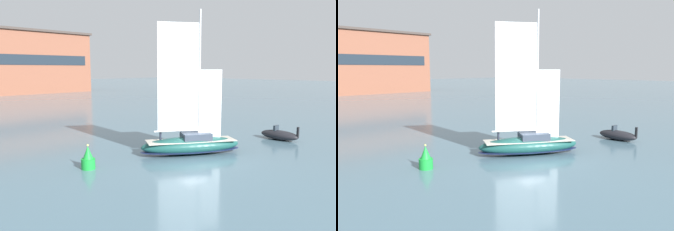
# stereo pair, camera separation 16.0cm
# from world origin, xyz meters

# --- Properties ---
(ground_plane) EXTENTS (400.00, 400.00, 0.00)m
(ground_plane) POSITION_xyz_m (0.00, 0.00, 0.00)
(ground_plane) COLOR slate
(waterfront_building) EXTENTS (43.31, 17.18, 19.76)m
(waterfront_building) POSITION_xyz_m (18.40, 88.54, 9.92)
(waterfront_building) COLOR brown
(waterfront_building) RESTS_ON ground
(sailboat_main) EXTENTS (9.43, 7.22, 12.99)m
(sailboat_main) POSITION_xyz_m (0.01, -0.01, 1.04)
(sailboat_main) COLOR #194C47
(sailboat_main) RESTS_ON ground
(sailboat_moored_far_slip) EXTENTS (8.30, 7.13, 11.82)m
(sailboat_moored_far_slip) POSITION_xyz_m (38.59, 37.29, 0.80)
(sailboat_moored_far_slip) COLOR #194C47
(sailboat_moored_far_slip) RESTS_ON ground
(motor_tender) EXTENTS (1.83, 4.39, 1.67)m
(motor_tender) POSITION_xyz_m (11.54, -2.94, 0.54)
(motor_tender) COLOR black
(motor_tender) RESTS_ON ground
(channel_buoy) EXTENTS (1.09, 1.09, 1.98)m
(channel_buoy) POSITION_xyz_m (-9.20, 2.66, 0.78)
(channel_buoy) COLOR green
(channel_buoy) RESTS_ON ground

